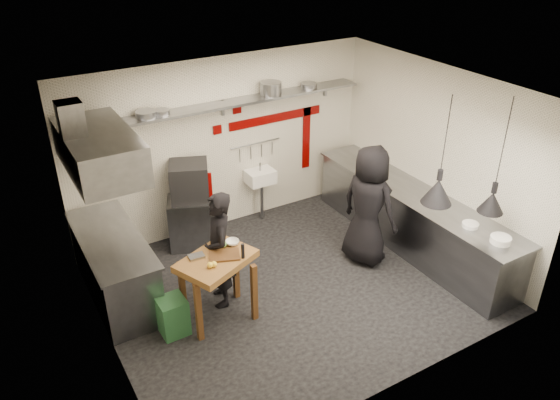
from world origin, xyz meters
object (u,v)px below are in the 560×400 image
combi_oven (189,181)px  chef_right (369,206)px  prep_table (218,288)px  oven_stand (191,221)px  green_bin (173,316)px  chef_left (219,250)px

combi_oven → chef_right: chef_right is taller
combi_oven → prep_table: (-0.41, -1.82, -0.63)m
oven_stand → chef_right: size_ratio=0.44×
green_bin → chef_right: size_ratio=0.27×
combi_oven → chef_left: size_ratio=0.36×
oven_stand → chef_left: (-0.20, -1.53, 0.41)m
chef_left → chef_right: bearing=100.4°
oven_stand → chef_right: bearing=-17.3°
chef_left → chef_right: 2.29m
prep_table → chef_left: 0.49m
oven_stand → prep_table: 1.86m
green_bin → chef_right: bearing=1.2°
green_bin → prep_table: (0.62, -0.03, 0.21)m
combi_oven → green_bin: 2.23m
combi_oven → prep_table: bearing=-80.3°
green_bin → chef_left: size_ratio=0.31×
prep_table → chef_left: (0.17, 0.29, 0.35)m
prep_table → chef_left: size_ratio=0.57×
combi_oven → green_bin: bearing=-97.4°
combi_oven → chef_right: size_ratio=0.32×
green_bin → chef_right: 3.14m
oven_stand → combi_oven: bearing=21.4°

